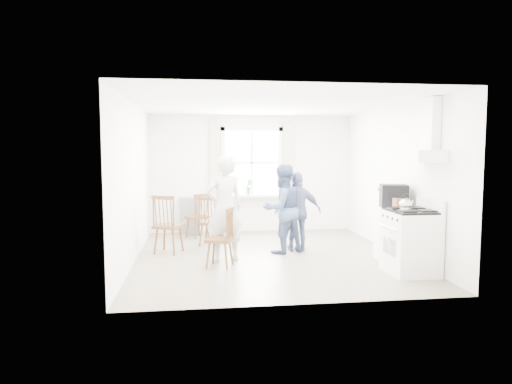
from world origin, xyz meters
name	(u,v)px	position (x,y,z in m)	size (l,w,h in m)	color
room_shell	(269,181)	(0.00, 0.00, 1.30)	(4.62, 5.12, 2.64)	gray
window_assembly	(252,167)	(0.00, 2.45, 1.46)	(1.88, 0.24, 1.70)	white
range_hood	(424,145)	(2.07, -1.35, 1.90)	(0.45, 0.76, 0.94)	white
shelf_unit	(189,216)	(-1.40, 2.33, 0.40)	(0.40, 0.30, 0.80)	gray
gas_stove	(411,241)	(1.91, -1.35, 0.48)	(0.68, 0.76, 1.12)	white
kettle	(405,205)	(1.77, -1.43, 1.04)	(0.18, 0.18, 0.25)	silver
low_cabinet	(395,235)	(1.98, -0.65, 0.45)	(0.50, 0.55, 0.90)	white
stereo_stack	(394,196)	(1.95, -0.63, 1.09)	(0.50, 0.47, 0.37)	black
cardboard_box	(400,203)	(1.99, -0.79, 0.99)	(0.27, 0.19, 0.17)	#946747
windsor_chair_a	(200,211)	(-1.16, 1.78, 0.57)	(0.55, 0.55, 0.94)	#4C2E18
windsor_chair_b	(209,216)	(-1.00, 0.96, 0.58)	(0.52, 0.51, 0.96)	#4C2E18
windsor_chair_c	(226,231)	(-0.79, -0.64, 0.58)	(0.50, 0.50, 0.95)	#4C2E18
person_left	(224,208)	(-0.78, -0.23, 0.88)	(0.64, 0.64, 1.76)	silver
person_mid	(282,209)	(0.28, 0.25, 0.79)	(0.77, 0.77, 1.58)	#41537A
person_right	(298,211)	(0.59, 0.37, 0.72)	(0.84, 0.84, 1.44)	navy
potted_plant	(249,187)	(-0.07, 2.36, 1.02)	(0.19, 0.19, 0.34)	#306C38
windsor_chair_d	(165,218)	(-1.78, 0.40, 0.64)	(0.58, 0.57, 1.05)	#4C2E18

